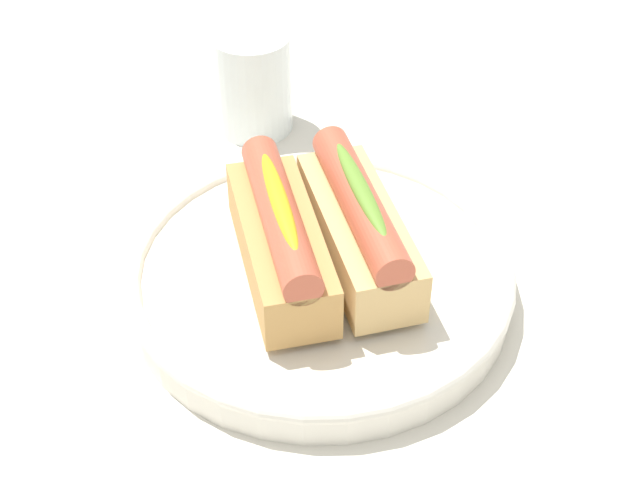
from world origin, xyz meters
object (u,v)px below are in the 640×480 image
at_px(serving_bowl, 320,277).
at_px(hotdog_front, 359,225).
at_px(hotdog_back, 280,237).
at_px(water_glass, 253,88).

xyz_separation_m(serving_bowl, hotdog_front, (-0.00, -0.03, 0.04)).
distance_m(serving_bowl, hotdog_front, 0.05).
bearing_deg(hotdog_front, hotdog_back, 85.34).
height_order(hotdog_front, water_glass, hotdog_front).
relative_size(hotdog_back, water_glass, 1.71).
bearing_deg(hotdog_back, serving_bowl, -94.66).
bearing_deg(water_glass, serving_bowl, 176.76).
bearing_deg(water_glass, hotdog_front, -176.30).
relative_size(hotdog_front, water_glass, 1.69).
distance_m(serving_bowl, hotdog_back, 0.05).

